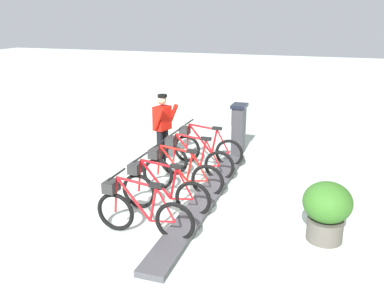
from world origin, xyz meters
TOP-DOWN VIEW (x-y plane):
  - ground_plane at (0.00, 0.00)m, footprint 60.00×60.00m
  - dock_rail_base at (0.00, 0.00)m, footprint 0.44×5.21m
  - payment_kiosk at (0.05, -3.08)m, footprint 0.36×0.52m
  - bike_docked_0 at (0.62, -2.01)m, footprint 1.72×0.54m
  - bike_docked_1 at (0.62, -1.12)m, footprint 1.72×0.54m
  - bike_docked_2 at (0.62, -0.24)m, footprint 1.72×0.54m
  - bike_docked_3 at (0.62, 0.64)m, footprint 1.72×0.54m
  - bike_docked_4 at (0.62, 1.52)m, footprint 1.72×0.54m
  - worker_near_rack at (1.60, -1.80)m, footprint 0.58×0.69m
  - planter_bush at (-2.20, 0.73)m, footprint 0.76×0.76m

SIDE VIEW (x-z plane):
  - ground_plane at x=0.00m, z-range 0.00..0.00m
  - dock_rail_base at x=0.00m, z-range 0.00..0.10m
  - bike_docked_0 at x=0.62m, z-range -0.08..0.94m
  - bike_docked_1 at x=0.62m, z-range -0.08..0.94m
  - bike_docked_2 at x=0.62m, z-range -0.08..0.94m
  - bike_docked_3 at x=0.62m, z-range -0.08..0.94m
  - bike_docked_4 at x=0.62m, z-range -0.08..0.94m
  - planter_bush at x=-2.20m, z-range 0.06..1.03m
  - payment_kiosk at x=0.05m, z-range 0.03..1.31m
  - worker_near_rack at x=1.60m, z-range 0.08..1.74m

